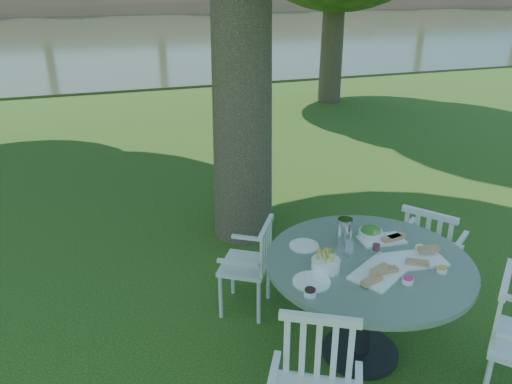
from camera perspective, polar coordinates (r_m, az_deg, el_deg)
ground at (r=4.65m, az=0.79°, el=-10.62°), size 140.00×140.00×0.00m
table at (r=3.61m, az=12.61°, el=-9.67°), size 1.42×1.42×0.81m
chair_ne at (r=4.43m, az=19.09°, el=-5.99°), size 0.60×0.61×0.89m
chair_nw at (r=4.10m, az=-0.18°, el=-7.81°), size 0.54×0.55×0.81m
chair_sw at (r=2.97m, az=6.83°, el=-20.88°), size 0.60×0.59×0.90m
tableware at (r=3.53m, az=11.73°, el=-6.75°), size 1.11×0.81×0.21m
river at (r=26.80m, az=-16.34°, el=16.80°), size 100.00×28.00×0.12m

